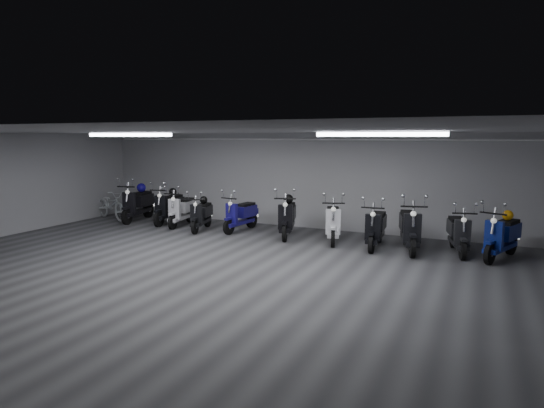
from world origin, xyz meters
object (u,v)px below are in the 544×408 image
at_px(scooter_7, 376,221).
at_px(helmet_2, 508,215).
at_px(scooter_0, 137,199).
at_px(scooter_5, 287,211).
at_px(scooter_4, 240,210).
at_px(scooter_1, 169,202).
at_px(bicycle, 111,201).
at_px(scooter_10, 502,229).
at_px(helmet_3, 173,192).
at_px(scooter_3, 201,210).
at_px(helmet_0, 141,188).
at_px(scooter_6, 333,216).
at_px(scooter_9, 459,226).
at_px(scooter_2, 181,205).
at_px(helmet_4, 204,200).
at_px(scooter_8, 410,221).
at_px(helmet_1, 288,199).

height_order(scooter_7, helmet_2, scooter_7).
height_order(scooter_0, scooter_5, scooter_0).
height_order(scooter_0, scooter_4, scooter_0).
bearing_deg(scooter_1, bicycle, 177.88).
xyz_separation_m(scooter_10, helmet_3, (-9.34, 0.58, 0.29)).
height_order(scooter_3, bicycle, scooter_3).
bearing_deg(helmet_0, scooter_3, -13.23).
bearing_deg(scooter_10, scooter_6, -159.39).
bearing_deg(scooter_9, scooter_2, 166.53).
bearing_deg(scooter_6, helmet_4, 162.02).
xyz_separation_m(scooter_1, scooter_5, (4.11, -0.21, 0.01)).
height_order(scooter_6, scooter_8, scooter_8).
height_order(helmet_1, helmet_2, helmet_1).
height_order(scooter_3, scooter_6, scooter_6).
bearing_deg(scooter_8, helmet_4, 163.77).
bearing_deg(scooter_9, scooter_10, -22.11).
relative_size(scooter_3, scooter_9, 0.94).
height_order(scooter_2, scooter_7, scooter_7).
bearing_deg(helmet_2, scooter_5, -178.69).
bearing_deg(scooter_10, helmet_4, -158.82).
height_order(scooter_10, helmet_3, scooter_10).
relative_size(bicycle, helmet_2, 7.84).
distance_m(scooter_5, helmet_2, 5.30).
distance_m(scooter_1, helmet_0, 1.29).
relative_size(scooter_9, scooter_10, 0.94).
height_order(bicycle, helmet_1, bicycle).
xyz_separation_m(scooter_0, scooter_7, (7.73, -0.35, -0.06)).
bearing_deg(helmet_3, helmet_4, -18.90).
distance_m(scooter_4, helmet_0, 3.86).
bearing_deg(scooter_0, scooter_10, -12.41).
height_order(scooter_3, scooter_4, scooter_4).
relative_size(scooter_3, scooter_4, 0.96).
distance_m(scooter_1, scooter_6, 5.42).
distance_m(scooter_5, scooter_9, 4.30).
height_order(scooter_5, helmet_1, scooter_5).
bearing_deg(scooter_6, helmet_2, -15.69).
relative_size(scooter_9, helmet_3, 7.31).
bearing_deg(scooter_1, scooter_6, -10.03).
bearing_deg(scooter_1, scooter_4, -9.54).
bearing_deg(scooter_3, scooter_7, -13.70).
bearing_deg(helmet_4, scooter_10, -0.47).
bearing_deg(helmet_1, scooter_2, -176.57).
relative_size(scooter_10, helmet_3, 7.74).
bearing_deg(scooter_6, scooter_2, 160.88).
bearing_deg(scooter_0, scooter_8, -13.27).
height_order(scooter_5, bicycle, scooter_5).
xyz_separation_m(helmet_1, helmet_2, (5.37, -0.13, -0.04)).
height_order(scooter_4, helmet_4, scooter_4).
relative_size(scooter_7, helmet_1, 6.67).
distance_m(scooter_0, helmet_4, 2.64).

